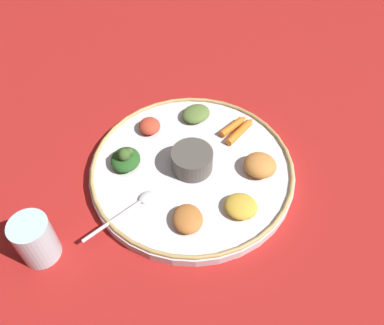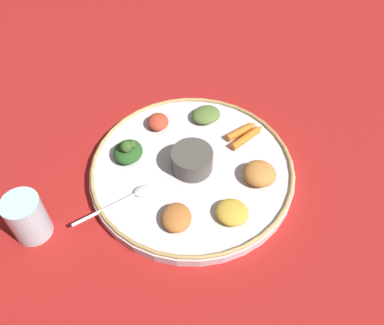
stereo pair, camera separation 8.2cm
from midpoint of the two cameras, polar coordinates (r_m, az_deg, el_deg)
name	(u,v)px [view 2 (the right image)]	position (r m, az deg, el deg)	size (l,w,h in m)	color
ground_plane	(192,173)	(0.85, 2.77, -1.69)	(2.40, 2.40, 0.00)	maroon
platter	(192,170)	(0.84, 2.79, -1.26)	(0.42, 0.42, 0.02)	silver
platter_rim	(192,166)	(0.83, 2.83, -0.70)	(0.42, 0.42, 0.01)	tan
center_bowl	(192,160)	(0.81, 2.88, 0.24)	(0.08, 0.08, 0.04)	#4C4742
spoon	(125,199)	(0.78, -6.53, -5.35)	(0.11, 0.14, 0.01)	silver
greens_pile	(128,151)	(0.84, -6.28, 1.47)	(0.06, 0.07, 0.05)	#23511E
carrot_near_spoon	(247,137)	(0.89, 10.42, 3.42)	(0.06, 0.09, 0.02)	orange
carrot_outer	(241,131)	(0.90, 9.58, 4.26)	(0.06, 0.07, 0.02)	orange
mound_berbere_red	(158,122)	(0.90, -2.23, 5.62)	(0.05, 0.05, 0.03)	#B73D28
mound_chickpea	(176,217)	(0.75, 0.95, -7.96)	(0.06, 0.06, 0.03)	#B2662D
mound_collards	(206,115)	(0.92, 4.55, 6.59)	(0.07, 0.06, 0.02)	#567033
mound_squash	(260,173)	(0.82, 12.34, -1.70)	(0.06, 0.07, 0.03)	#C67A38
mound_lentil_yellow	(232,212)	(0.76, 8.75, -7.14)	(0.06, 0.06, 0.02)	gold
drinking_glass	(28,219)	(0.78, -19.29, -7.75)	(0.07, 0.07, 0.10)	silver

